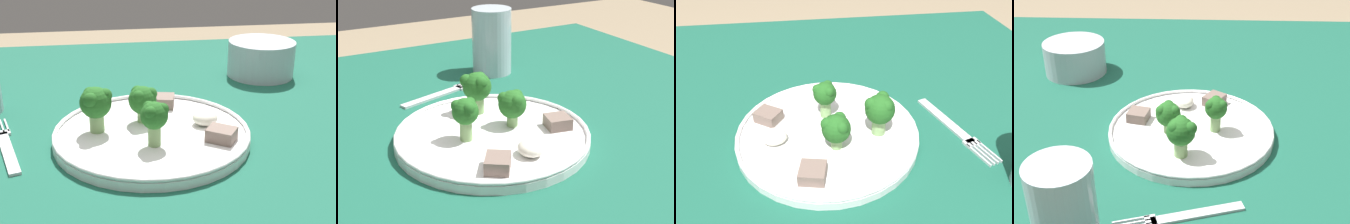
{
  "view_description": "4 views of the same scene",
  "coord_description": "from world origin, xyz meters",
  "views": [
    {
      "loc": [
        -0.1,
        -0.6,
        1.07
      ],
      "look_at": [
        -0.02,
        -0.04,
        0.83
      ],
      "focal_mm": 50.0,
      "sensor_mm": 36.0,
      "label": 1
    },
    {
      "loc": [
        0.48,
        -0.29,
        1.09
      ],
      "look_at": [
        -0.03,
        -0.0,
        0.83
      ],
      "focal_mm": 50.0,
      "sensor_mm": 36.0,
      "label": 2
    },
    {
      "loc": [
        -0.01,
        0.37,
        1.11
      ],
      "look_at": [
        -0.06,
        0.0,
        0.84
      ],
      "focal_mm": 35.0,
      "sensor_mm": 36.0,
      "label": 3
    },
    {
      "loc": [
        -0.7,
        -0.03,
        1.2
      ],
      "look_at": [
        -0.04,
        0.0,
        0.82
      ],
      "focal_mm": 50.0,
      "sensor_mm": 36.0,
      "label": 4
    }
  ],
  "objects": [
    {
      "name": "meat_slice_middle_slice",
      "position": [
        0.05,
        -0.05,
        0.8
      ],
      "size": [
        0.05,
        0.05,
        0.02
      ],
      "color": "#756056",
      "rests_on": "dinner_plate"
    },
    {
      "name": "broccoli_floret_near_rim_left",
      "position": [
        -0.04,
        -0.05,
        0.83
      ],
      "size": [
        0.04,
        0.04,
        0.06
      ],
      "color": "#7FA866",
      "rests_on": "dinner_plate"
    },
    {
      "name": "meat_slice_front_slice",
      "position": [
        -0.01,
        0.08,
        0.8
      ],
      "size": [
        0.04,
        0.04,
        0.02
      ],
      "color": "#756056",
      "rests_on": "dinner_plate"
    },
    {
      "name": "broccoli_floret_center_left",
      "position": [
        -0.05,
        0.02,
        0.82
      ],
      "size": [
        0.04,
        0.04,
        0.05
      ],
      "color": "#7FA866",
      "rests_on": "dinner_plate"
    },
    {
      "name": "drinking_glass",
      "position": [
        -0.31,
        0.12,
        0.83
      ],
      "size": [
        0.08,
        0.08,
        0.13
      ],
      "color": "#B2C1CC",
      "rests_on": "table"
    },
    {
      "name": "broccoli_floret_back_left",
      "position": [
        -0.12,
        -0.0,
        0.83
      ],
      "size": [
        0.05,
        0.04,
        0.07
      ],
      "color": "#7FA866",
      "rests_on": "dinner_plate"
    },
    {
      "name": "dinner_plate",
      "position": [
        -0.04,
        -0.01,
        0.79
      ],
      "size": [
        0.27,
        0.27,
        0.02
      ],
      "color": "white",
      "rests_on": "table"
    },
    {
      "name": "fork",
      "position": [
        -0.24,
        -0.01,
        0.78
      ],
      "size": [
        0.07,
        0.17,
        0.0
      ],
      "color": "silver",
      "rests_on": "table"
    },
    {
      "name": "table",
      "position": [
        0.0,
        0.0,
        0.67
      ],
      "size": [
        1.12,
        1.05,
        0.78
      ],
      "color": "#195642",
      "rests_on": "ground_plane"
    },
    {
      "name": "sauce_dollop",
      "position": [
        0.04,
        0.0,
        0.8
      ],
      "size": [
        0.04,
        0.03,
        0.02
      ],
      "color": "silver",
      "rests_on": "dinner_plate"
    }
  ]
}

